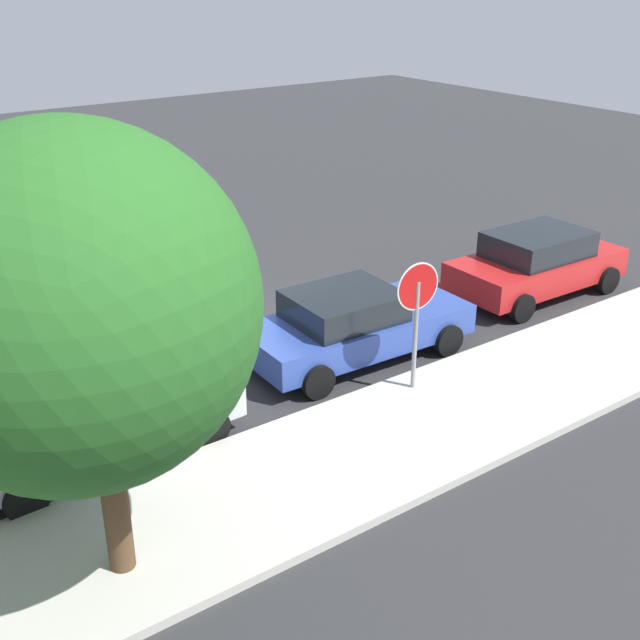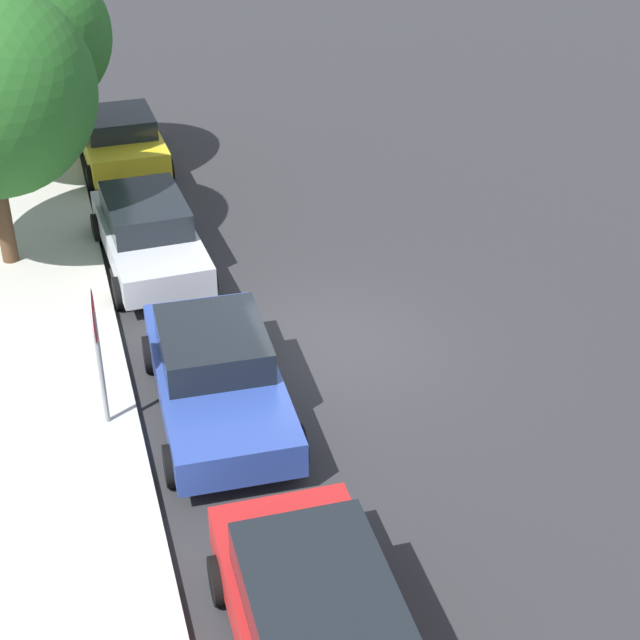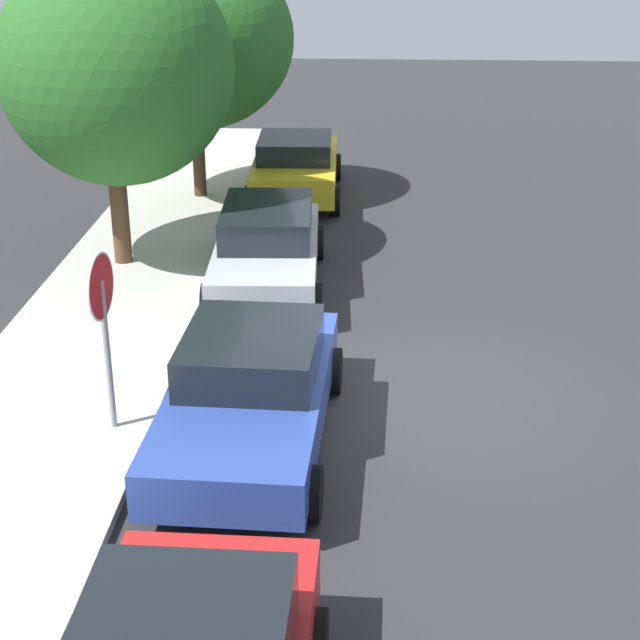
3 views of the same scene
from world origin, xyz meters
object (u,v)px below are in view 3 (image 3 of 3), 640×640
Objects in this scene: parked_car_blue at (250,390)px; street_tree_near_corner at (195,39)px; stop_sign at (103,312)px; street_tree_mid_block at (117,67)px; parked_car_silver at (267,246)px; parked_car_yellow at (295,166)px.

street_tree_near_corner is at bearing 12.68° from parked_car_blue.
stop_sign is at bearing -176.96° from street_tree_near_corner.
street_tree_mid_block reaches higher than street_tree_near_corner.
parked_car_silver is 0.80× the size of street_tree_near_corner.
parked_car_silver is 6.09m from street_tree_near_corner.
street_tree_near_corner reaches higher than parked_car_blue.
parked_car_yellow is at bearing -73.39° from street_tree_near_corner.
parked_car_yellow is (10.98, 0.27, 0.01)m from parked_car_blue.
stop_sign reaches higher than parked_car_yellow.
parked_car_silver is 1.04× the size of parked_car_yellow.
street_tree_mid_block is at bearing 25.59° from parked_car_blue.
parked_car_yellow is at bearing 1.41° from parked_car_blue.
street_tree_near_corner is at bearing 106.61° from parked_car_yellow.
parked_car_blue is 5.39m from parked_car_silver.
street_tree_mid_block is (-4.72, 2.73, 2.95)m from parked_car_yellow.
parked_car_silver is at bearing 3.61° from parked_car_blue.
stop_sign is 5.63m from parked_car_silver.
stop_sign is 0.44× the size of street_tree_mid_block.
stop_sign is 11.10m from parked_car_yellow.
street_tree_mid_block is (6.23, 1.21, 1.94)m from stop_sign.
stop_sign is at bearing 164.88° from parked_car_silver.
street_tree_near_corner is (10.34, 0.55, 1.87)m from stop_sign.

